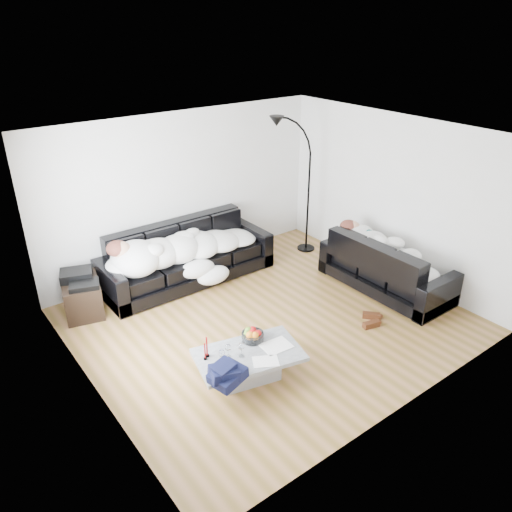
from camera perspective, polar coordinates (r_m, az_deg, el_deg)
ground at (r=7.16m, az=1.46°, el=-7.33°), size 5.00×5.00×0.00m
wall_back at (r=8.28m, az=-8.24°, el=7.25°), size 5.00×0.02×2.60m
wall_left at (r=5.49m, az=-19.33°, el=-4.32°), size 0.02×4.50×2.60m
wall_right at (r=8.22m, az=15.44°, el=6.42°), size 0.02×4.50×2.60m
ceiling at (r=6.12m, az=1.74°, el=13.42°), size 5.00×5.00×0.00m
sofa_back at (r=8.05m, az=-7.87°, el=0.21°), size 2.79×0.97×0.91m
sofa_right at (r=8.00m, az=14.71°, el=-0.91°), size 0.89×2.08×0.84m
sleeper_back at (r=7.93m, az=-7.78°, el=1.38°), size 2.36×0.82×0.47m
sleeper_right at (r=7.91m, az=14.89°, el=0.49°), size 0.75×1.79×0.44m
teal_cushion at (r=8.20m, az=11.23°, el=2.46°), size 0.42×0.38×0.20m
coffee_table at (r=6.05m, az=-0.84°, el=-12.39°), size 1.37×0.99×0.36m
fruit_bowl at (r=6.10m, az=-0.39°, el=-8.94°), size 0.33×0.33×0.17m
wine_glass_a at (r=5.84m, az=-3.21°, el=-10.76°), size 0.09×0.09×0.17m
wine_glass_b at (r=5.75m, az=-3.94°, el=-11.42°), size 0.08×0.08×0.18m
wine_glass_c at (r=5.84m, az=-1.67°, el=-10.67°), size 0.10×0.10×0.18m
candle_left at (r=5.81m, az=-5.86°, el=-10.84°), size 0.05×0.05×0.21m
candle_right at (r=5.84m, az=-5.64°, el=-10.32°), size 0.06×0.06×0.27m
newspaper_a at (r=6.05m, az=2.32°, el=-10.19°), size 0.37×0.30×0.01m
newspaper_b at (r=5.81m, az=1.11°, el=-11.92°), size 0.36×0.33×0.01m
navy_jacket at (r=5.47m, az=-3.37°, el=-12.45°), size 0.40×0.33×0.20m
shoes at (r=7.26m, az=13.04°, el=-7.13°), size 0.50×0.45×0.09m
av_cabinet at (r=7.63m, az=-19.24°, el=-4.42°), size 0.67×0.84×0.51m
stereo at (r=7.48m, az=-19.60°, el=-2.32°), size 0.53×0.47×0.13m
floor_lamp at (r=8.86m, az=6.02°, el=7.26°), size 0.85×0.49×2.20m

